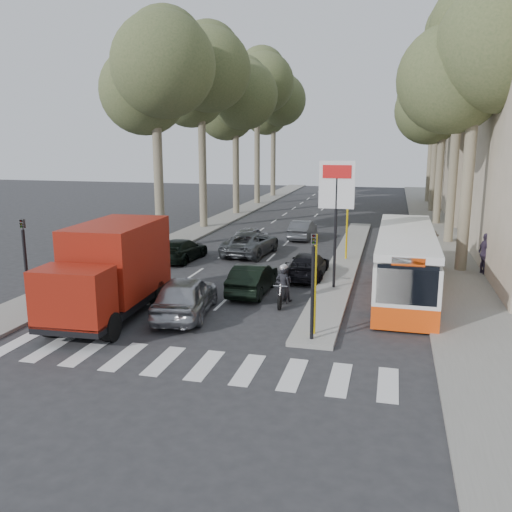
{
  "coord_description": "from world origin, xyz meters",
  "views": [
    {
      "loc": [
        5.57,
        -17.96,
        6.43
      ],
      "look_at": [
        0.03,
        3.91,
        1.6
      ],
      "focal_mm": 38.0,
      "sensor_mm": 36.0,
      "label": 1
    }
  ],
  "objects_px": {
    "silver_hatchback": "(185,296)",
    "motorcycle": "(283,285)",
    "dark_hatchback": "(253,279)",
    "red_truck": "(111,269)",
    "city_bus": "(405,261)"
  },
  "relations": [
    {
      "from": "silver_hatchback",
      "to": "motorcycle",
      "type": "bearing_deg",
      "value": -150.85
    },
    {
      "from": "dark_hatchback",
      "to": "red_truck",
      "type": "bearing_deg",
      "value": 46.03
    },
    {
      "from": "silver_hatchback",
      "to": "dark_hatchback",
      "type": "distance_m",
      "value": 3.93
    },
    {
      "from": "dark_hatchback",
      "to": "motorcycle",
      "type": "height_order",
      "value": "motorcycle"
    },
    {
      "from": "silver_hatchback",
      "to": "red_truck",
      "type": "bearing_deg",
      "value": 9.32
    },
    {
      "from": "dark_hatchback",
      "to": "city_bus",
      "type": "xyz_separation_m",
      "value": [
        6.28,
        1.52,
        0.8
      ]
    },
    {
      "from": "dark_hatchback",
      "to": "red_truck",
      "type": "xyz_separation_m",
      "value": [
        -4.24,
        -4.34,
        1.17
      ]
    },
    {
      "from": "red_truck",
      "to": "silver_hatchback",
      "type": "bearing_deg",
      "value": 13.79
    },
    {
      "from": "silver_hatchback",
      "to": "dark_hatchback",
      "type": "height_order",
      "value": "silver_hatchback"
    },
    {
      "from": "silver_hatchback",
      "to": "dark_hatchback",
      "type": "relative_size",
      "value": 1.15
    },
    {
      "from": "dark_hatchback",
      "to": "motorcycle",
      "type": "xyz_separation_m",
      "value": [
        1.57,
        -1.14,
        0.1
      ]
    },
    {
      "from": "dark_hatchback",
      "to": "motorcycle",
      "type": "relative_size",
      "value": 2.02
    },
    {
      "from": "red_truck",
      "to": "city_bus",
      "type": "distance_m",
      "value": 12.05
    },
    {
      "from": "city_bus",
      "to": "motorcycle",
      "type": "bearing_deg",
      "value": -150.15
    },
    {
      "from": "silver_hatchback",
      "to": "motorcycle",
      "type": "distance_m",
      "value": 4.04
    }
  ]
}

